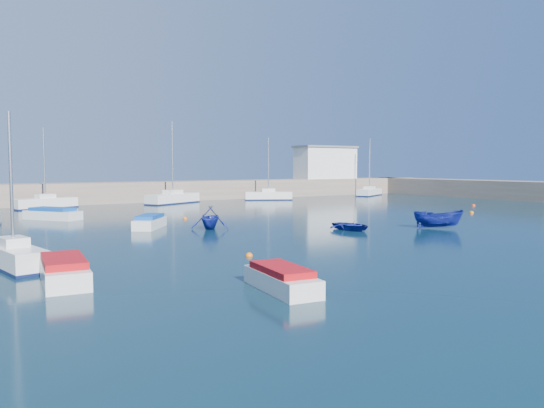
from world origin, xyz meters
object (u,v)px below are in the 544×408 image
sailboat_8 (369,192)px  motorboat_2 (53,214)px  sailboat_5 (45,203)px  motorboat_3 (282,279)px  harbor_office (325,163)px  sailboat_6 (173,198)px  motorboat_0 (64,270)px  dinghy_right (438,219)px  sailboat_7 (268,195)px  motorboat_1 (150,222)px  dinghy_left (210,218)px  sailboat_1 (14,256)px  dinghy_center (351,226)px

sailboat_8 → motorboat_2: (-49.24, -12.64, -0.09)m
sailboat_5 → motorboat_3: 46.07m
sailboat_5 → sailboat_8: bearing=-106.9°
harbor_office → sailboat_6: bearing=-169.2°
motorboat_0 → dinghy_right: dinghy_right is taller
harbor_office → motorboat_3: (-42.74, -51.32, -4.66)m
harbor_office → sailboat_7: size_ratio=1.18×
sailboat_5 → motorboat_1: (3.35, -24.02, -0.16)m
motorboat_3 → motorboat_2: bearing=100.9°
sailboat_5 → motorboat_0: 40.59m
motorboat_1 → motorboat_3: size_ratio=1.01×
sailboat_5 → dinghy_left: (6.99, -26.89, 0.21)m
sailboat_8 → dinghy_left: size_ratio=2.79×
harbor_office → sailboat_1: size_ratio=1.39×
sailboat_5 → sailboat_8: 47.63m
motorboat_1 → motorboat_3: (-2.70, -22.05, -0.04)m
motorboat_0 → dinghy_left: 18.58m
sailboat_1 → motorboat_0: size_ratio=1.49×
harbor_office → sailboat_8: size_ratio=1.11×
motorboat_2 → motorboat_3: size_ratio=1.26×
motorboat_3 → dinghy_center: (14.76, 12.93, -0.11)m
motorboat_1 → motorboat_3: motorboat_1 is taller
sailboat_1 → motorboat_2: 23.24m
sailboat_1 → sailboat_5: bearing=68.1°
dinghy_center → motorboat_2: bearing=122.7°
motorboat_2 → dinghy_right: bearing=-79.6°
sailboat_5 → harbor_office: bearing=-99.3°
sailboat_6 → dinghy_center: sailboat_6 is taller
motorboat_3 → sailboat_5: bearing=97.8°
harbor_office → sailboat_6: (-28.52, -5.45, -4.42)m
sailboat_1 → sailboat_6: 41.88m
sailboat_7 → dinghy_center: sailboat_7 is taller
dinghy_center → dinghy_left: (-8.42, 6.24, 0.52)m
sailboat_5 → motorboat_1: 24.25m
dinghy_right → motorboat_2: bearing=88.4°
sailboat_5 → motorboat_1: size_ratio=2.09×
sailboat_1 → dinghy_left: size_ratio=2.23×
motorboat_0 → motorboat_1: (9.37, 16.13, -0.01)m
sailboat_7 → dinghy_center: bearing=-175.3°
sailboat_5 → motorboat_2: bearing=156.8°
sailboat_1 → motorboat_0: (1.32, -4.44, -0.08)m
motorboat_0 → sailboat_5: bearing=87.8°
sailboat_8 → sailboat_6: bearing=60.7°
motorboat_3 → dinghy_center: motorboat_3 is taller
harbor_office → motorboat_1: harbor_office is taller
sailboat_1 → dinghy_center: bearing=-3.9°
sailboat_8 → motorboat_2: 50.83m
motorboat_1 → dinghy_left: bearing=-1.7°
sailboat_7 → motorboat_1: (-25.12, -23.01, -0.15)m
motorboat_2 → motorboat_3: (2.26, -32.88, -0.06)m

